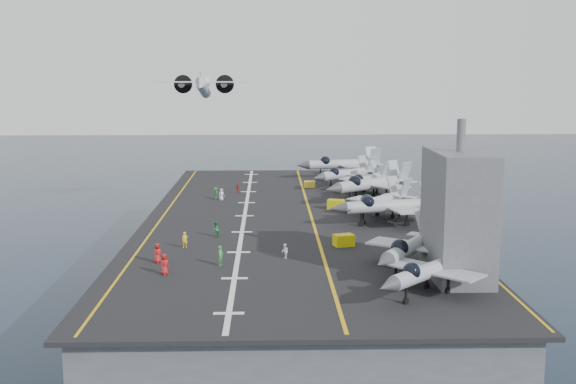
{
  "coord_description": "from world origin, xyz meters",
  "views": [
    {
      "loc": [
        -2.77,
        -95.78,
        29.6
      ],
      "look_at": [
        0.0,
        4.0,
        13.0
      ],
      "focal_mm": 45.0,
      "sensor_mm": 36.0,
      "label": 1
    }
  ],
  "objects_px": {
    "island_superstructure": "(459,199)",
    "transport_plane": "(203,88)",
    "fighter_jet_0": "(430,269)",
    "tow_cart_a": "(344,240)"
  },
  "relations": [
    {
      "from": "island_superstructure",
      "to": "fighter_jet_0",
      "type": "height_order",
      "value": "island_superstructure"
    },
    {
      "from": "island_superstructure",
      "to": "transport_plane",
      "type": "height_order",
      "value": "transport_plane"
    },
    {
      "from": "island_superstructure",
      "to": "fighter_jet_0",
      "type": "distance_m",
      "value": 8.3
    },
    {
      "from": "fighter_jet_0",
      "to": "transport_plane",
      "type": "xyz_separation_m",
      "value": [
        -27.23,
        87.9,
        13.75
      ]
    },
    {
      "from": "tow_cart_a",
      "to": "transport_plane",
      "type": "height_order",
      "value": "transport_plane"
    },
    {
      "from": "fighter_jet_0",
      "to": "transport_plane",
      "type": "bearing_deg",
      "value": 107.21
    },
    {
      "from": "fighter_jet_0",
      "to": "tow_cart_a",
      "type": "relative_size",
      "value": 6.19
    },
    {
      "from": "island_superstructure",
      "to": "transport_plane",
      "type": "relative_size",
      "value": 0.71
    },
    {
      "from": "fighter_jet_0",
      "to": "tow_cart_a",
      "type": "bearing_deg",
      "value": 107.47
    },
    {
      "from": "fighter_jet_0",
      "to": "tow_cart_a",
      "type": "distance_m",
      "value": 18.86
    }
  ]
}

